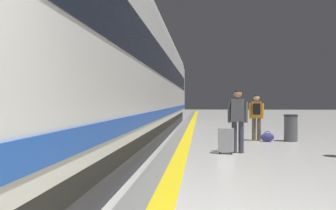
{
  "coord_description": "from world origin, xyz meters",
  "views": [
    {
      "loc": [
        -0.36,
        -1.17,
        1.36
      ],
      "look_at": [
        -1.09,
        7.03,
        1.27
      ],
      "focal_mm": 39.26,
      "sensor_mm": 36.0,
      "label": 1
    }
  ],
  "objects_px": {
    "high_speed_train": "(92,53)",
    "suitcase_mid": "(226,140)",
    "duffel_bag_near": "(267,137)",
    "passenger_mid": "(238,116)",
    "waste_bin": "(291,128)",
    "passenger_near": "(256,113)"
  },
  "relations": [
    {
      "from": "duffel_bag_near",
      "to": "passenger_mid",
      "type": "xyz_separation_m",
      "value": [
        -1.27,
        -2.82,
        0.82
      ]
    },
    {
      "from": "suitcase_mid",
      "to": "waste_bin",
      "type": "bearing_deg",
      "value": 52.92
    },
    {
      "from": "duffel_bag_near",
      "to": "passenger_near",
      "type": "bearing_deg",
      "value": 140.11
    },
    {
      "from": "waste_bin",
      "to": "duffel_bag_near",
      "type": "bearing_deg",
      "value": -170.14
    },
    {
      "from": "duffel_bag_near",
      "to": "waste_bin",
      "type": "distance_m",
      "value": 0.87
    },
    {
      "from": "high_speed_train",
      "to": "duffel_bag_near",
      "type": "relative_size",
      "value": 82.95
    },
    {
      "from": "duffel_bag_near",
      "to": "waste_bin",
      "type": "height_order",
      "value": "waste_bin"
    },
    {
      "from": "passenger_mid",
      "to": "waste_bin",
      "type": "distance_m",
      "value": 3.65
    },
    {
      "from": "passenger_near",
      "to": "suitcase_mid",
      "type": "bearing_deg",
      "value": -111.06
    },
    {
      "from": "high_speed_train",
      "to": "duffel_bag_near",
      "type": "distance_m",
      "value": 6.69
    },
    {
      "from": "high_speed_train",
      "to": "duffel_bag_near",
      "type": "height_order",
      "value": "high_speed_train"
    },
    {
      "from": "high_speed_train",
      "to": "suitcase_mid",
      "type": "height_order",
      "value": "high_speed_train"
    },
    {
      "from": "high_speed_train",
      "to": "passenger_near",
      "type": "height_order",
      "value": "high_speed_train"
    },
    {
      "from": "suitcase_mid",
      "to": "passenger_near",
      "type": "bearing_deg",
      "value": 68.94
    },
    {
      "from": "duffel_bag_near",
      "to": "passenger_mid",
      "type": "bearing_deg",
      "value": -114.19
    },
    {
      "from": "high_speed_train",
      "to": "suitcase_mid",
      "type": "xyz_separation_m",
      "value": [
        3.23,
        0.99,
        -2.15
      ]
    },
    {
      "from": "duffel_bag_near",
      "to": "suitcase_mid",
      "type": "xyz_separation_m",
      "value": [
        -1.59,
        -3.02,
        0.21
      ]
    },
    {
      "from": "duffel_bag_near",
      "to": "passenger_mid",
      "type": "height_order",
      "value": "passenger_mid"
    },
    {
      "from": "duffel_bag_near",
      "to": "waste_bin",
      "type": "relative_size",
      "value": 0.48
    },
    {
      "from": "passenger_near",
      "to": "suitcase_mid",
      "type": "xyz_separation_m",
      "value": [
        -1.27,
        -3.29,
        -0.59
      ]
    },
    {
      "from": "high_speed_train",
      "to": "passenger_near",
      "type": "bearing_deg",
      "value": 43.58
    },
    {
      "from": "high_speed_train",
      "to": "suitcase_mid",
      "type": "distance_m",
      "value": 4.0
    }
  ]
}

